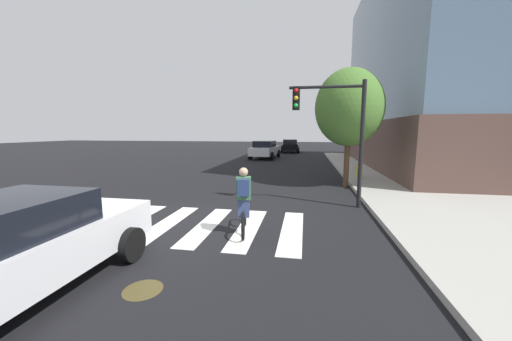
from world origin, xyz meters
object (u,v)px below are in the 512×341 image
Objects in this scene: manhole_cover at (143,290)px; fire_hydrant at (359,170)px; sedan_far at (290,146)px; traffic_light_near at (336,122)px; sedan_near at (8,249)px; street_tree_near at (349,108)px; cyclist at (244,201)px; sedan_mid at (265,149)px.

fire_hydrant is at bearing 65.00° from manhole_cover.
traffic_light_near is at bearing -83.28° from sedan_far.
sedan_near reaches higher than sedan_far.
fire_hydrant is at bearing 65.73° from street_tree_near.
sedan_near is 30.98m from sedan_far.
street_tree_near is at bearing 63.32° from cyclist.
traffic_light_near reaches higher than manhole_cover.
traffic_light_near is (2.88, -24.46, 2.05)m from sedan_far.
traffic_light_near reaches higher than sedan_near.
cyclist is at bearing 49.46° from sedan_near.
sedan_far is 0.88× the size of street_tree_near.
traffic_light_near is (2.46, 3.07, 2.02)m from cyclist.
manhole_cover is at bearing 18.20° from sedan_near.
fire_hydrant is (7.14, 12.07, -0.29)m from sedan_near.
traffic_light_near is 5.38× the size of fire_hydrant.
cyclist is 7.97m from street_tree_near.
cyclist reaches higher than sedan_mid.
street_tree_near is (3.78, -20.85, 2.79)m from sedan_far.
street_tree_near is (0.89, 3.61, 0.74)m from traffic_light_near.
traffic_light_near is (5.33, 6.42, 2.04)m from sedan_near.
cyclist is at bearing -116.12° from fire_hydrant.
sedan_mid reaches higher than sedan_near.
fire_hydrant is (6.57, -10.79, -0.32)m from sedan_mid.
street_tree_near is at bearing 64.84° from manhole_cover.
sedan_mid is 1.18× the size of traffic_light_near.
manhole_cover is 3.08m from cyclist.
fire_hydrant is (5.36, 11.49, 0.53)m from manhole_cover.
cyclist is (1.08, 2.76, 0.84)m from manhole_cover.
sedan_far is 19.39m from fire_hydrant.
cyclist is 0.32× the size of street_tree_near.
cyclist reaches higher than sedan_near.
cyclist is (0.42, -27.53, 0.04)m from sedan_far.
cyclist is (2.29, -19.51, -0.01)m from sedan_mid.
street_tree_near reaches higher than sedan_far.
sedan_near is 0.93× the size of sedan_mid.
sedan_mid is 19.65m from cyclist.
sedan_mid is (-1.21, 22.28, 0.85)m from manhole_cover.
sedan_far reaches higher than fire_hydrant.
sedan_far is at bearing 96.72° from traffic_light_near.
fire_hydrant is at bearing -75.97° from sedan_far.
manhole_cover is at bearing -115.16° from street_tree_near.
cyclist is at bearing 68.66° from manhole_cover.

